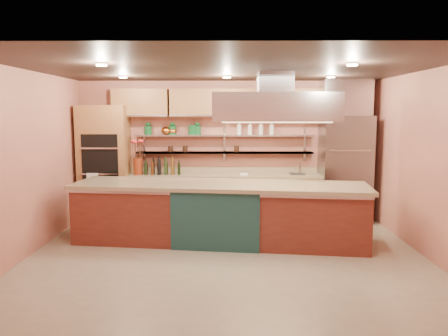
{
  "coord_description": "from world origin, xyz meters",
  "views": [
    {
      "loc": [
        0.01,
        -6.49,
        2.17
      ],
      "look_at": [
        -0.05,
        1.0,
        1.21
      ],
      "focal_mm": 35.0,
      "sensor_mm": 36.0,
      "label": 1
    }
  ],
  "objects_px": {
    "flower_vase": "(138,166)",
    "copper_kettle": "(166,131)",
    "kitchen_scale": "(244,172)",
    "refrigerator": "(345,169)",
    "island": "(219,213)",
    "green_canister": "(192,130)"
  },
  "relations": [
    {
      "from": "island",
      "to": "flower_vase",
      "type": "height_order",
      "value": "flower_vase"
    },
    {
      "from": "refrigerator",
      "to": "flower_vase",
      "type": "distance_m",
      "value": 4.13
    },
    {
      "from": "flower_vase",
      "to": "island",
      "type": "bearing_deg",
      "value": -42.3
    },
    {
      "from": "kitchen_scale",
      "to": "copper_kettle",
      "type": "height_order",
      "value": "copper_kettle"
    },
    {
      "from": "flower_vase",
      "to": "green_canister",
      "type": "relative_size",
      "value": 1.68
    },
    {
      "from": "flower_vase",
      "to": "copper_kettle",
      "type": "distance_m",
      "value": 0.92
    },
    {
      "from": "flower_vase",
      "to": "copper_kettle",
      "type": "xyz_separation_m",
      "value": [
        0.55,
        0.22,
        0.7
      ]
    },
    {
      "from": "flower_vase",
      "to": "kitchen_scale",
      "type": "bearing_deg",
      "value": 0.0
    },
    {
      "from": "flower_vase",
      "to": "kitchen_scale",
      "type": "height_order",
      "value": "flower_vase"
    },
    {
      "from": "refrigerator",
      "to": "copper_kettle",
      "type": "xyz_separation_m",
      "value": [
        -3.58,
        0.23,
        0.75
      ]
    },
    {
      "from": "copper_kettle",
      "to": "kitchen_scale",
      "type": "bearing_deg",
      "value": -7.92
    },
    {
      "from": "refrigerator",
      "to": "green_canister",
      "type": "xyz_separation_m",
      "value": [
        -3.05,
        0.23,
        0.76
      ]
    },
    {
      "from": "flower_vase",
      "to": "kitchen_scale",
      "type": "distance_m",
      "value": 2.13
    },
    {
      "from": "green_canister",
      "to": "copper_kettle",
      "type": "bearing_deg",
      "value": 180.0
    },
    {
      "from": "flower_vase",
      "to": "copper_kettle",
      "type": "relative_size",
      "value": 1.63
    },
    {
      "from": "island",
      "to": "copper_kettle",
      "type": "distance_m",
      "value": 2.43
    },
    {
      "from": "island",
      "to": "flower_vase",
      "type": "xyz_separation_m",
      "value": [
        -1.65,
        1.51,
        0.6
      ]
    },
    {
      "from": "refrigerator",
      "to": "green_canister",
      "type": "bearing_deg",
      "value": 175.69
    },
    {
      "from": "refrigerator",
      "to": "copper_kettle",
      "type": "distance_m",
      "value": 3.67
    },
    {
      "from": "flower_vase",
      "to": "green_canister",
      "type": "xyz_separation_m",
      "value": [
        1.08,
        0.22,
        0.72
      ]
    },
    {
      "from": "flower_vase",
      "to": "kitchen_scale",
      "type": "xyz_separation_m",
      "value": [
        2.13,
        0.0,
        -0.12
      ]
    },
    {
      "from": "copper_kettle",
      "to": "refrigerator",
      "type": "bearing_deg",
      "value": -3.67
    }
  ]
}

